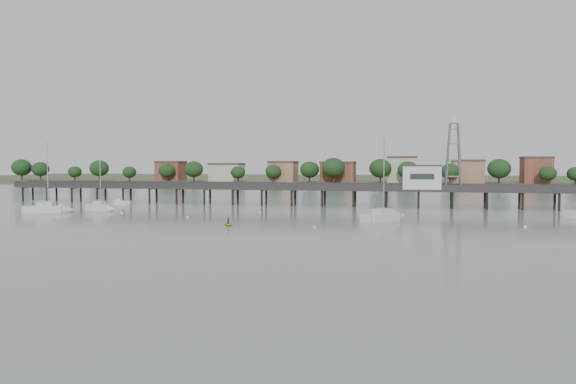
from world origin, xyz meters
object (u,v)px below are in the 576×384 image
object	(u,v)px
lattice_tower	(453,156)
sailboat_b	(103,208)
white_tender	(122,203)
yellow_dinghy	(228,225)
sailboat_a	(54,209)
pier	(308,189)
sailboat_c	(387,217)

from	to	relation	value
lattice_tower	sailboat_b	world-z (taller)	lattice_tower
lattice_tower	white_tender	distance (m)	75.21
lattice_tower	yellow_dinghy	world-z (taller)	lattice_tower
sailboat_a	white_tender	xyz separation A→B (m)	(2.78, 21.42, -0.16)
lattice_tower	sailboat_b	size ratio (longest dim) A/B	1.42
pier	sailboat_a	bearing A→B (deg)	-148.17
sailboat_a	pier	bearing A→B (deg)	14.04
sailboat_b	sailboat_c	bearing A→B (deg)	6.21
pier	sailboat_a	xyz separation A→B (m)	(-45.43, -28.20, -3.16)
lattice_tower	sailboat_c	bearing A→B (deg)	-113.10
sailboat_b	white_tender	distance (m)	17.12
sailboat_c	sailboat_b	xyz separation A→B (m)	(-56.85, 5.87, 0.02)
sailboat_b	yellow_dinghy	size ratio (longest dim) A/B	4.11
sailboat_b	yellow_dinghy	xyz separation A→B (m)	(33.18, -19.22, -0.65)
sailboat_b	white_tender	size ratio (longest dim) A/B	2.65
sailboat_b	white_tender	xyz separation A→B (m)	(-4.90, 16.41, -0.18)
pier	sailboat_b	xyz separation A→B (m)	(-37.75, -23.19, -3.14)
sailboat_c	white_tender	xyz separation A→B (m)	(-61.75, 22.28, -0.16)
sailboat_a	sailboat_b	distance (m)	9.18
yellow_dinghy	sailboat_c	bearing A→B (deg)	10.89
sailboat_c	pier	bearing A→B (deg)	68.13
pier	sailboat_c	world-z (taller)	sailboat_c
lattice_tower	sailboat_b	distance (m)	73.77
lattice_tower	sailboat_c	size ratio (longest dim) A/B	1.05
lattice_tower	white_tender	bearing A→B (deg)	-174.77
lattice_tower	yellow_dinghy	size ratio (longest dim) A/B	5.82
white_tender	yellow_dinghy	distance (m)	52.15
pier	sailboat_c	bearing A→B (deg)	-56.68
sailboat_c	lattice_tower	bearing A→B (deg)	11.70
white_tender	sailboat_b	bearing A→B (deg)	-78.81
sailboat_c	sailboat_b	distance (m)	57.15
pier	lattice_tower	size ratio (longest dim) A/B	9.68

